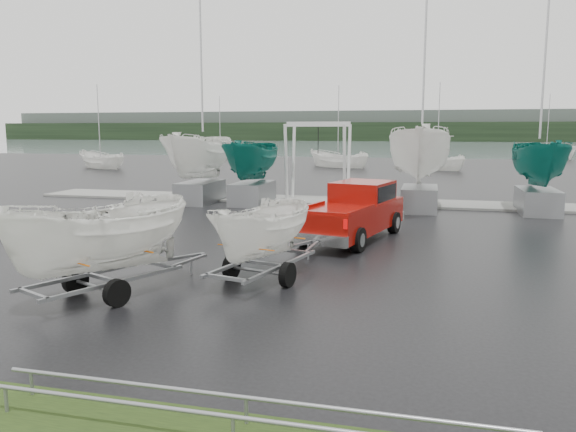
{
  "coord_description": "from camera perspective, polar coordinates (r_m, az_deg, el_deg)",
  "views": [
    {
      "loc": [
        6.16,
        -15.62,
        3.73
      ],
      "look_at": [
        2.15,
        0.25,
        1.2
      ],
      "focal_mm": 35.0,
      "sensor_mm": 36.0,
      "label": 1
    }
  ],
  "objects": [
    {
      "name": "dock",
      "position": [
        29.51,
        2.02,
        1.62
      ],
      "size": [
        30.0,
        3.0,
        0.12
      ],
      "primitive_type": "cube",
      "color": "gray",
      "rests_on": "ground"
    },
    {
      "name": "mast_rack_2",
      "position": [
        7.32,
        -4.93,
        -18.77
      ],
      "size": [
        7.0,
        0.56,
        0.06
      ],
      "color": "gray",
      "rests_on": "ground"
    },
    {
      "name": "far_hill",
      "position": [
        193.72,
        12.52,
        8.97
      ],
      "size": [
        300.0,
        6.0,
        10.0
      ],
      "primitive_type": "cube",
      "color": "#4C5651",
      "rests_on": "ground"
    },
    {
      "name": "trailer_hitched",
      "position": [
        13.64,
        -2.64,
        3.27
      ],
      "size": [
        1.99,
        3.78,
        4.44
      ],
      "rotation": [
        0.0,
        0.0,
        -0.24
      ],
      "color": "gray",
      "rests_on": "ground"
    },
    {
      "name": "moored_boat_0",
      "position": [
        57.8,
        -18.46,
        4.65
      ],
      "size": [
        3.6,
        3.57,
        11.44
      ],
      "rotation": [
        0.0,
        0.0,
        4.19
      ],
      "color": "white",
      "rests_on": "ground"
    },
    {
      "name": "moored_boat_4",
      "position": [
        75.02,
        -6.87,
        5.89
      ],
      "size": [
        2.63,
        2.7,
        11.38
      ],
      "rotation": [
        0.0,
        0.0,
        0.04
      ],
      "color": "white",
      "rests_on": "ground"
    },
    {
      "name": "keelboat_0",
      "position": [
        28.95,
        -9.05,
        8.98
      ],
      "size": [
        2.44,
        3.2,
        10.61
      ],
      "color": "gray",
      "rests_on": "ground"
    },
    {
      "name": "keelboat_2",
      "position": [
        26.63,
        13.5,
        10.07
      ],
      "size": [
        2.78,
        3.2,
        10.96
      ],
      "color": "gray",
      "rests_on": "ground"
    },
    {
      "name": "keelboat_3",
      "position": [
        27.34,
        24.38,
        7.32
      ],
      "size": [
        2.16,
        3.2,
        10.32
      ],
      "color": "gray",
      "rests_on": "ground"
    },
    {
      "name": "lake",
      "position": [
        115.85,
        11.21,
        6.78
      ],
      "size": [
        300.0,
        300.0,
        0.0
      ],
      "primitive_type": "plane",
      "color": "gray",
      "rests_on": "ground"
    },
    {
      "name": "pickup_truck",
      "position": [
        19.52,
        6.87,
        0.67
      ],
      "size": [
        3.23,
        6.03,
        1.91
      ],
      "rotation": [
        0.0,
        0.0,
        -0.24
      ],
      "color": "maroon",
      "rests_on": "ground"
    },
    {
      "name": "trailer_parked",
      "position": [
        12.86,
        -18.8,
        4.29
      ],
      "size": [
        2.55,
        3.77,
        5.23
      ],
      "rotation": [
        0.0,
        0.0,
        -0.42
      ],
      "color": "gray",
      "rests_on": "ground"
    },
    {
      "name": "ground_plane",
      "position": [
        17.2,
        -7.18,
        -3.81
      ],
      "size": [
        120.0,
        120.0,
        0.0
      ],
      "primitive_type": "plane",
      "color": "black",
      "rests_on": "ground"
    },
    {
      "name": "moored_boat_1",
      "position": [
        56.29,
        5.08,
        4.96
      ],
      "size": [
        3.66,
        3.63,
        11.53
      ],
      "rotation": [
        0.0,
        0.0,
        4.22
      ],
      "color": "white",
      "rests_on": "ground"
    },
    {
      "name": "moored_boat_3",
      "position": [
        76.15,
        24.71,
        5.19
      ],
      "size": [
        2.97,
        2.9,
        11.51
      ],
      "rotation": [
        0.0,
        0.0,
        1.67
      ],
      "color": "white",
      "rests_on": "ground"
    },
    {
      "name": "treeline",
      "position": [
        185.72,
        12.42,
        8.37
      ],
      "size": [
        300.0,
        8.0,
        6.0
      ],
      "primitive_type": "cube",
      "color": "black",
      "rests_on": "ground"
    },
    {
      "name": "moored_boat_2",
      "position": [
        54.71,
        14.87,
        4.6
      ],
      "size": [
        3.5,
        3.5,
        11.25
      ],
      "rotation": [
        0.0,
        0.0,
        3.87
      ],
      "color": "white",
      "rests_on": "ground"
    },
    {
      "name": "keelboat_1",
      "position": [
        28.18,
        -3.68,
        7.81
      ],
      "size": [
        2.08,
        3.2,
        6.64
      ],
      "color": "gray",
      "rests_on": "ground"
    },
    {
      "name": "boat_hoist",
      "position": [
        29.19,
        3.07,
        6.7
      ],
      "size": [
        3.3,
        2.18,
        4.12
      ],
      "color": "silver",
      "rests_on": "ground"
    }
  ]
}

